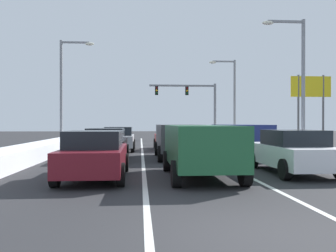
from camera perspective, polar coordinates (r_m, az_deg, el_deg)
ground_plane at (r=19.67m, az=0.97°, el=-4.65°), size 120.00×120.00×0.00m
lane_stripe_between_right_lane_and_center_lane at (r=23.34m, az=4.33°, el=-3.84°), size 0.14×38.43×0.01m
lane_stripe_between_center_lane_and_left_lane at (r=23.07m, az=-4.06°, el=-3.89°), size 0.14×38.43×0.01m
snow_bank_right_shoulder at (r=24.69m, az=16.60°, el=-3.09°), size 1.86×38.43×0.46m
snow_bank_left_shoulder at (r=23.62m, az=-17.05°, el=-2.96°), size 1.60×38.43×0.70m
sedan_white_right_lane_nearest at (r=13.44m, az=18.91°, el=-3.77°), size 2.00×4.50×1.51m
suv_navy_right_lane_second at (r=18.81m, az=11.24°, el=-1.79°), size 2.16×4.90×1.67m
sedan_tan_right_lane_third at (r=25.04m, az=7.50°, el=-1.81°), size 2.00×4.50×1.51m
suv_green_center_lane_nearest at (r=11.69m, az=5.14°, el=-3.14°), size 2.16×4.90×1.67m
suv_charcoal_center_lane_second at (r=18.00m, az=1.57°, el=-1.88°), size 2.16×4.90×1.67m
sedan_red_center_lane_third at (r=24.08m, az=0.26°, el=-1.89°), size 2.00×4.50×1.51m
sedan_maroon_left_lane_nearest at (r=11.70m, az=-11.38°, el=-4.38°), size 2.00×4.50×1.51m
sedan_black_left_lane_second at (r=17.41m, az=-9.64°, el=-2.80°), size 2.00×4.50×1.51m
sedan_silver_left_lane_third at (r=23.26m, az=-7.69°, el=-1.98°), size 2.00×4.50×1.51m
traffic_light_gantry at (r=41.01m, az=4.18°, el=4.29°), size 7.54×0.47×6.20m
street_lamp_right_near at (r=23.46m, az=19.61°, el=7.90°), size 2.66×0.36×8.00m
street_lamp_right_mid at (r=36.47m, az=9.83°, el=5.21°), size 2.66×0.36×7.97m
street_lamp_left_mid at (r=29.78m, az=-15.71°, el=6.56°), size 2.66×0.36×8.24m
roadside_sign_right at (r=30.51m, az=21.48°, el=4.69°), size 3.20×0.16×5.50m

